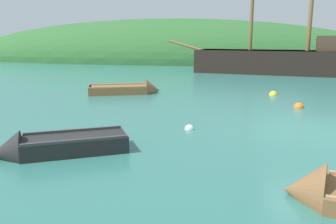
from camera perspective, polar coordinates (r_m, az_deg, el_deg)
ground_plane at (r=11.84m, az=22.32°, el=-2.75°), size 120.00×120.00×0.00m
shore_hill at (r=44.19m, az=0.20°, el=8.42°), size 53.74×18.26×9.88m
sailing_ship at (r=28.92m, az=17.88°, el=7.30°), size 15.61×5.68×13.39m
rowboat_portside at (r=18.16m, az=-6.19°, el=3.44°), size 3.78×2.31×1.21m
rowboat_near_dock at (r=9.21m, az=-17.64°, el=-5.56°), size 3.31×2.37×1.02m
buoy_orange at (r=15.38m, az=20.32°, el=0.67°), size 0.42×0.42×0.42m
buoy_white at (r=11.10m, az=3.45°, el=-2.79°), size 0.30×0.30×0.30m
buoy_yellow at (r=18.28m, az=16.60°, el=2.64°), size 0.42×0.42×0.42m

